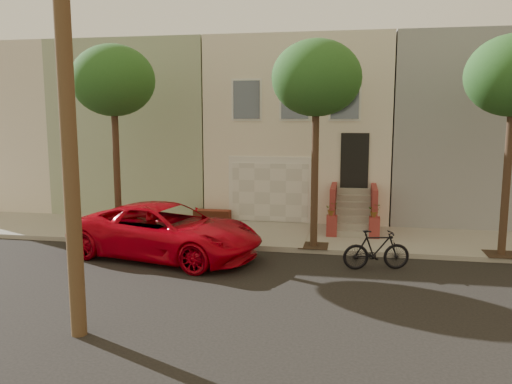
# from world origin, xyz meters

# --- Properties ---
(ground) EXTENTS (90.00, 90.00, 0.00)m
(ground) POSITION_xyz_m (0.00, 0.00, 0.00)
(ground) COLOR black
(ground) RESTS_ON ground
(sidewalk) EXTENTS (40.00, 3.70, 0.15)m
(sidewalk) POSITION_xyz_m (0.00, 5.35, 0.07)
(sidewalk) COLOR gray
(sidewalk) RESTS_ON ground
(house_row) EXTENTS (33.10, 11.70, 7.00)m
(house_row) POSITION_xyz_m (0.00, 11.19, 3.64)
(house_row) COLOR beige
(house_row) RESTS_ON sidewalk
(tree_left) EXTENTS (2.70, 2.57, 6.30)m
(tree_left) POSITION_xyz_m (-5.50, 3.90, 5.26)
(tree_left) COLOR #2D2116
(tree_left) RESTS_ON sidewalk
(tree_mid) EXTENTS (2.70, 2.57, 6.30)m
(tree_mid) POSITION_xyz_m (1.00, 3.90, 5.26)
(tree_mid) COLOR #2D2116
(tree_mid) RESTS_ON sidewalk
(pickup_truck) EXTENTS (6.22, 3.87, 1.60)m
(pickup_truck) POSITION_xyz_m (-3.26, 2.33, 0.80)
(pickup_truck) COLOR #BA0113
(pickup_truck) RESTS_ON ground
(motorcycle) EXTENTS (1.91, 0.93, 1.11)m
(motorcycle) POSITION_xyz_m (2.84, 2.22, 0.55)
(motorcycle) COLOR black
(motorcycle) RESTS_ON ground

